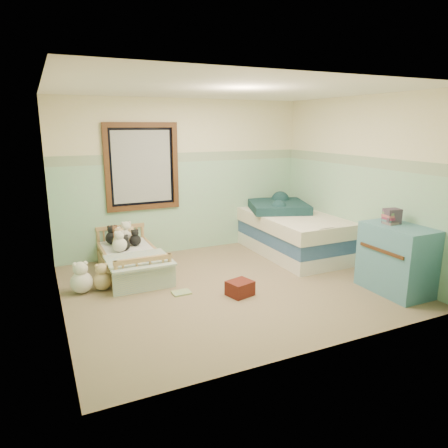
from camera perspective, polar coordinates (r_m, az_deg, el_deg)
name	(u,v)px	position (r m, az deg, el deg)	size (l,w,h in m)	color
floor	(231,286)	(5.54, 1.01, -8.65)	(4.20, 3.60, 0.02)	#79604A
ceiling	(232,89)	(5.14, 1.13, 18.33)	(4.20, 3.60, 0.02)	silver
wall_back	(184,177)	(6.84, -5.59, 6.52)	(4.20, 0.04, 2.50)	beige
wall_front	(321,223)	(3.69, 13.40, 0.12)	(4.20, 0.04, 2.50)	beige
wall_left	(53,207)	(4.68, -22.73, 2.25)	(0.04, 3.60, 2.50)	beige
wall_right	(360,183)	(6.39, 18.35, 5.40)	(0.04, 3.60, 2.50)	beige
wainscot_mint	(185,207)	(6.90, -5.45, 2.39)	(4.20, 0.01, 1.50)	#98B99D
border_strip	(184,157)	(6.79, -5.61, 9.23)	(4.20, 0.01, 0.15)	#5B8162
window_frame	(142,167)	(6.58, -11.32, 7.80)	(1.16, 0.06, 1.36)	#3C2012
window_blinds	(142,167)	(6.59, -11.34, 7.81)	(0.92, 0.01, 1.12)	#B8B8B1
toddler_bed_frame	(132,266)	(6.10, -12.70, -5.75)	(0.76, 1.51, 0.19)	olive
toddler_mattress	(131,256)	(6.06, -12.78, -4.35)	(0.69, 1.45, 0.12)	white
patchwork_quilt	(139,260)	(5.59, -11.77, -4.99)	(0.82, 0.76, 0.03)	#6290C2
plush_bed_brown	(114,238)	(6.46, -15.11, -1.87)	(0.20, 0.20, 0.20)	brown
plush_bed_white	(127,236)	(6.49, -13.38, -1.57)	(0.23, 0.23, 0.23)	white
plush_bed_tan	(120,241)	(6.26, -14.30, -2.31)	(0.20, 0.20, 0.20)	tan
plush_bed_dark	(135,240)	(6.30, -12.24, -2.22)	(0.17, 0.17, 0.17)	black
plush_floor_cream	(82,282)	(5.56, -19.20, -7.68)	(0.28, 0.28, 0.28)	silver
plush_floor_tan	(102,281)	(5.58, -16.56, -7.59)	(0.24, 0.24, 0.24)	tan
twin_bed_frame	(289,245)	(7.01, 9.04, -2.93)	(1.09, 2.18, 0.22)	white
twin_boxspring	(290,233)	(6.95, 9.11, -1.19)	(1.09, 2.18, 0.22)	navy
twin_mattress	(290,220)	(6.90, 9.18, 0.58)	(1.13, 2.22, 0.22)	beige
teal_blanket	(278,206)	(7.08, 7.55, 2.46)	(0.93, 0.98, 0.14)	#10272B
dresser	(397,259)	(5.65, 22.88, -4.52)	(0.54, 0.87, 0.87)	teal
book_stack	(392,216)	(5.61, 22.34, 1.01)	(0.19, 0.15, 0.19)	brown
red_pillow	(240,288)	(5.21, 2.24, -8.91)	(0.29, 0.26, 0.18)	maroon
floor_book	(181,293)	(5.31, -5.95, -9.47)	(0.23, 0.18, 0.02)	gold
extra_plush_0	(117,238)	(6.48, -14.61, -1.88)	(0.18, 0.18, 0.18)	white
extra_plush_1	(125,245)	(6.11, -13.63, -2.86)	(0.16, 0.16, 0.16)	black
extra_plush_2	(120,245)	(6.05, -14.32, -2.81)	(0.21, 0.21, 0.21)	silver
extra_plush_3	(112,238)	(6.46, -15.28, -1.88)	(0.20, 0.20, 0.20)	black
extra_plush_4	(131,237)	(6.47, -12.86, -1.83)	(0.17, 0.17, 0.17)	tan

